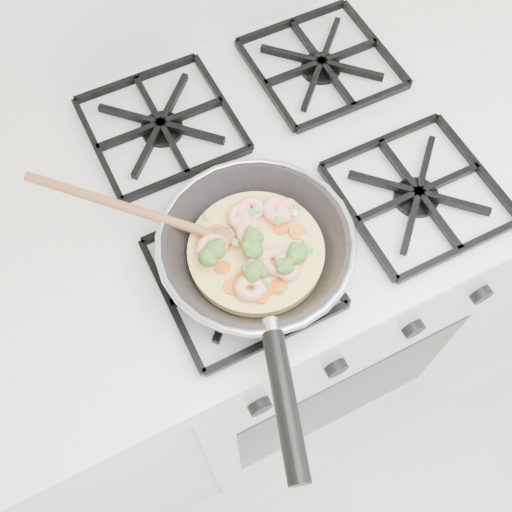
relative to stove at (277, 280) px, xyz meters
name	(u,v)px	position (x,y,z in m)	size (l,w,h in m)	color
stove	(277,280)	(0.00, 0.00, 0.00)	(0.60, 0.60, 0.92)	silver
skillet	(255,251)	(-0.13, -0.14, 0.49)	(0.39, 0.53, 0.09)	black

